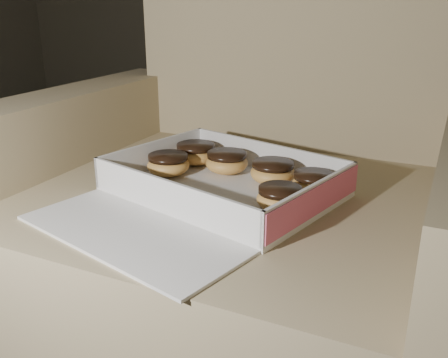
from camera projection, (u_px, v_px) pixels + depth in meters
name	position (u px, v px, depth m)	size (l,w,h in m)	color
floor	(12.00, 238.00, 1.70)	(4.50, 4.50, 0.00)	black
armchair	(247.00, 235.00, 1.03)	(0.94, 0.79, 0.98)	#998C61
bakery_box	(211.00, 193.00, 0.87)	(0.47, 0.52, 0.06)	silver
donut_a	(168.00, 164.00, 0.97)	(0.08, 0.08, 0.04)	#EBAB52
donut_b	(280.00, 198.00, 0.81)	(0.08, 0.08, 0.04)	#EBAB52
donut_c	(227.00, 162.00, 0.98)	(0.08, 0.08, 0.04)	#EBAB52
donut_d	(196.00, 153.00, 1.03)	(0.08, 0.08, 0.04)	#EBAB52
donut_e	(314.00, 183.00, 0.87)	(0.08, 0.08, 0.04)	#EBAB52
donut_f	(273.00, 172.00, 0.92)	(0.08, 0.08, 0.04)	#EBAB52
crumb_a	(170.00, 200.00, 0.85)	(0.01, 0.01, 0.00)	black
crumb_b	(245.00, 216.00, 0.79)	(0.01, 0.01, 0.00)	black
crumb_c	(161.00, 204.00, 0.83)	(0.01, 0.01, 0.00)	black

